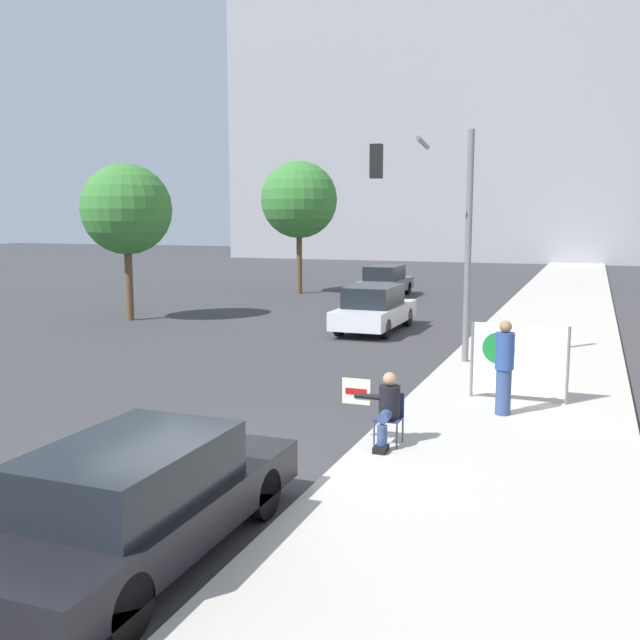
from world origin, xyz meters
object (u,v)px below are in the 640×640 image
at_px(street_tree_midblock, 299,200).
at_px(car_on_road_nearest, 374,309).
at_px(jogger_on_sidewalk, 504,367).
at_px(protest_banner, 518,360).
at_px(seated_protester, 386,407).
at_px(street_tree_near_curb, 126,210).
at_px(car_on_road_midblock, 385,281).
at_px(parked_car_curbside, 139,499).
at_px(traffic_light_pole, 434,209).

bearing_deg(street_tree_midblock, car_on_road_nearest, -55.98).
bearing_deg(jogger_on_sidewalk, street_tree_midblock, -89.14).
distance_m(protest_banner, car_on_road_nearest, 9.95).
bearing_deg(street_tree_midblock, jogger_on_sidewalk, -58.21).
xyz_separation_m(seated_protester, car_on_road_nearest, (-3.79, 12.01, -0.00)).
bearing_deg(street_tree_near_curb, car_on_road_midblock, 59.51).
bearing_deg(parked_car_curbside, car_on_road_midblock, 100.23).
relative_size(parked_car_curbside, car_on_road_nearest, 1.00).
xyz_separation_m(car_on_road_nearest, street_tree_midblock, (-7.10, 10.52, 3.91)).
xyz_separation_m(protest_banner, parked_car_curbside, (-3.20, -8.09, -0.27)).
xyz_separation_m(protest_banner, street_tree_near_curb, (-14.66, 7.61, 3.10)).
bearing_deg(parked_car_curbside, seated_protester, 70.76).
xyz_separation_m(car_on_road_nearest, car_on_road_midblock, (-2.61, 10.50, -0.01)).
xyz_separation_m(seated_protester, traffic_light_pole, (-0.83, 7.12, 3.21)).
distance_m(traffic_light_pole, car_on_road_nearest, 6.55).
bearing_deg(car_on_road_midblock, seated_protester, -74.13).
height_order(seated_protester, street_tree_near_curb, street_tree_near_curb).
xyz_separation_m(parked_car_curbside, car_on_road_nearest, (-2.25, 16.42, 0.07)).
relative_size(traffic_light_pole, car_on_road_midblock, 1.26).
distance_m(car_on_road_nearest, street_tree_midblock, 13.28).
bearing_deg(seated_protester, traffic_light_pole, 106.11).
xyz_separation_m(car_on_road_midblock, street_tree_near_curb, (-6.60, -11.21, 3.31)).
xyz_separation_m(seated_protester, car_on_road_midblock, (-6.40, 22.50, -0.01)).
relative_size(parked_car_curbside, street_tree_near_curb, 0.80).
distance_m(jogger_on_sidewalk, traffic_light_pole, 5.96).
relative_size(car_on_road_midblock, street_tree_midblock, 0.69).
bearing_deg(car_on_road_nearest, protest_banner, -56.82).
xyz_separation_m(jogger_on_sidewalk, street_tree_near_curb, (-14.52, 8.79, 3.02)).
xyz_separation_m(seated_protester, street_tree_near_curb, (-13.00, 11.29, 3.30)).
xyz_separation_m(traffic_light_pole, street_tree_midblock, (-10.06, 15.40, 0.69)).
bearing_deg(parked_car_curbside, street_tree_near_curb, 126.11).
height_order(jogger_on_sidewalk, car_on_road_midblock, jogger_on_sidewalk).
bearing_deg(street_tree_near_curb, traffic_light_pole, -18.91).
xyz_separation_m(protest_banner, car_on_road_midblock, (-8.05, 18.83, -0.21)).
bearing_deg(jogger_on_sidewalk, protest_banner, -127.43).
distance_m(car_on_road_nearest, car_on_road_midblock, 10.82).
height_order(jogger_on_sidewalk, car_on_road_nearest, jogger_on_sidewalk).
relative_size(jogger_on_sidewalk, street_tree_midblock, 0.27).
bearing_deg(seated_protester, protest_banner, 75.24).
height_order(car_on_road_midblock, street_tree_midblock, street_tree_midblock).
distance_m(car_on_road_nearest, street_tree_near_curb, 9.81).
relative_size(seated_protester, jogger_on_sidewalk, 0.67).
bearing_deg(jogger_on_sidewalk, street_tree_near_curb, -62.12).
distance_m(seated_protester, traffic_light_pole, 7.86).
distance_m(car_on_road_midblock, street_tree_near_curb, 13.43).
xyz_separation_m(parked_car_curbside, car_on_road_midblock, (-4.86, 26.92, 0.06)).
relative_size(seated_protester, parked_car_curbside, 0.26).
distance_m(seated_protester, street_tree_near_curb, 17.53).
distance_m(seated_protester, parked_car_curbside, 4.68).
bearing_deg(traffic_light_pole, protest_banner, -54.21).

